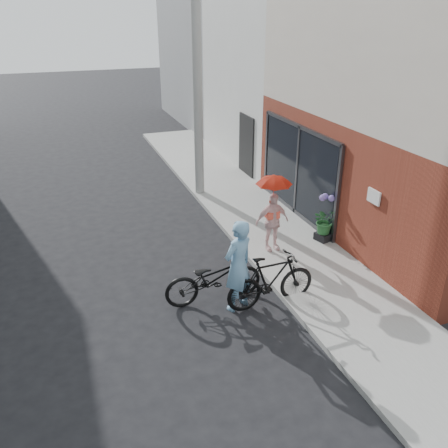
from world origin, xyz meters
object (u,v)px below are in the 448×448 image
bike_right (271,281)px  kimono_woman (272,222)px  utility_pole (197,82)px  officer (238,266)px  planter (324,236)px  bike_left (214,278)px

bike_right → kimono_woman: bearing=-27.3°
utility_pole → officer: (-1.15, -6.13, -2.55)m
officer → planter: size_ratio=5.24×
officer → planter: bearing=-173.5°
utility_pole → kimono_woman: utility_pole is taller
planter → bike_left: bearing=-157.3°
bike_left → officer: bearing=-135.9°
kimono_woman → planter: size_ratio=3.97×
utility_pole → planter: 5.74m
utility_pole → bike_right: utility_pole is taller
kimono_woman → officer: bearing=-131.6°
utility_pole → kimono_woman: size_ratio=4.88×
bike_left → kimono_woman: size_ratio=1.40×
bike_left → bike_right: (1.02, -0.54, 0.04)m
bike_right → utility_pole: bearing=-6.3°
bike_right → kimono_woman: (0.95, 1.98, 0.27)m
bike_right → planter: size_ratio=5.19×
utility_pole → kimono_woman: bearing=-84.0°
bike_left → bike_right: size_ratio=1.07×
utility_pole → officer: size_ratio=3.69×
officer → bike_right: 0.77m
officer → bike_right: bearing=143.3°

